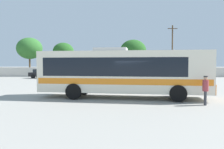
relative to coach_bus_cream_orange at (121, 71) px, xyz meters
The scene contains 10 objects.
ground_plane 9.94m from the coach_bus_cream_orange, 84.96° to the left, with size 300.00×300.00×0.00m, color gray.
perimeter_wall 24.58m from the coach_bus_cream_orange, 88.00° to the left, with size 80.00×0.30×1.67m, color beige.
coach_bus_cream_orange is the anchor object (origin of this frame).
attendant_by_bus_door 5.44m from the coach_bus_cream_orange, 28.69° to the right, with size 0.41×0.41×1.64m.
parked_car_leftmost_black 23.81m from the coach_bus_cream_orange, 121.63° to the left, with size 4.33×2.13×1.45m.
parked_car_second_dark_blue 21.55m from the coach_bus_cream_orange, 108.44° to the left, with size 4.42×2.14×1.50m.
utility_pole_near 28.79m from the coach_bus_cream_orange, 70.47° to the left, with size 1.80×0.24×9.42m.
roadside_tree_left 33.65m from the coach_bus_cream_orange, 122.30° to the left, with size 4.93×4.93×7.42m.
roadside_tree_midleft 31.13m from the coach_bus_cream_orange, 111.45° to the left, with size 4.09×4.09×6.48m.
roadside_tree_midright 29.76m from the coach_bus_cream_orange, 85.25° to the left, with size 5.16×5.16×7.08m.
Camera 1 is at (-0.91, -14.99, 2.32)m, focal length 36.03 mm.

